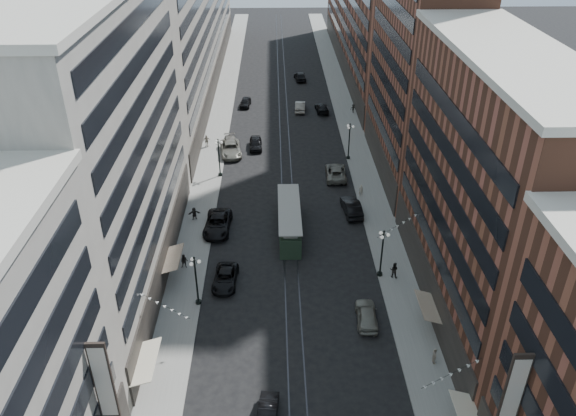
{
  "coord_description": "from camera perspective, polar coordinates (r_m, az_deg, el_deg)",
  "views": [
    {
      "loc": [
        -1.55,
        -14.45,
        36.09
      ],
      "look_at": [
        -0.23,
        37.78,
        5.0
      ],
      "focal_mm": 35.0,
      "sensor_mm": 36.0,
      "label": 1
    }
  ],
  "objects": [
    {
      "name": "car_extra_0",
      "position": [
        84.56,
        -5.84,
        5.99
      ],
      "size": [
        3.78,
        6.72,
        1.77
      ],
      "primitive_type": "imported",
      "rotation": [
        0.0,
        0.0,
        0.14
      ],
      "color": "slate",
      "rests_on": "ground"
    },
    {
      "name": "streetcar",
      "position": [
        65.22,
        0.13,
        -1.3
      ],
      "size": [
        2.56,
        11.57,
        3.2
      ],
      "color": "#243827",
      "rests_on": "ground"
    },
    {
      "name": "building_east_tower",
      "position": [
        74.4,
        13.72,
        18.24
      ],
      "size": [
        8.0,
        26.0,
        42.0
      ],
      "primitive_type": "cube",
      "color": "brown",
      "rests_on": "ground"
    },
    {
      "name": "pedestrian_5",
      "position": [
        68.58,
        -9.5,
        -0.54
      ],
      "size": [
        1.52,
        0.72,
        1.58
      ],
      "primitive_type": "imported",
      "rotation": [
        0.0,
        0.0,
        0.21
      ],
      "color": "black",
      "rests_on": "sidewalk_west"
    },
    {
      "name": "car_14",
      "position": [
        100.86,
        1.24,
        10.28
      ],
      "size": [
        2.03,
        5.05,
        1.63
      ],
      "primitive_type": "imported",
      "rotation": [
        0.0,
        0.0,
        3.08
      ],
      "color": "gray",
      "rests_on": "ground"
    },
    {
      "name": "rail_west",
      "position": [
        91.84,
        -0.81,
        7.62
      ],
      "size": [
        0.12,
        180.0,
        0.02
      ],
      "primitive_type": "cube",
      "color": "#2D2D33",
      "rests_on": "ground"
    },
    {
      "name": "car_2",
      "position": [
        57.97,
        -6.39,
        -7.09
      ],
      "size": [
        2.64,
        5.2,
        1.41
      ],
      "primitive_type": "imported",
      "rotation": [
        0.0,
        0.0,
        -0.06
      ],
      "color": "black",
      "rests_on": "ground"
    },
    {
      "name": "car_7",
      "position": [
        66.3,
        -7.16,
        -1.59
      ],
      "size": [
        3.21,
        6.48,
        1.77
      ],
      "primitive_type": "imported",
      "rotation": [
        0.0,
        0.0,
        -0.04
      ],
      "color": "black",
      "rests_on": "ground"
    },
    {
      "name": "building_east_far",
      "position": [
        123.26,
        7.66,
        19.23
      ],
      "size": [
        8.0,
        72.0,
        24.0
      ],
      "primitive_type": "cube",
      "color": "brown",
      "rests_on": "ground"
    },
    {
      "name": "lamppost_sw_mid",
      "position": [
        77.27,
        -7.02,
        5.24
      ],
      "size": [
        1.03,
        1.14,
        5.52
      ],
      "color": "black",
      "rests_on": "sidewalk_west"
    },
    {
      "name": "car_8",
      "position": [
        86.71,
        -5.89,
        6.53
      ],
      "size": [
        2.54,
        5.24,
        1.47
      ],
      "primitive_type": "imported",
      "rotation": [
        0.0,
        0.0,
        0.1
      ],
      "color": "slate",
      "rests_on": "ground"
    },
    {
      "name": "car_11",
      "position": [
        77.73,
        4.88,
        3.65
      ],
      "size": [
        2.98,
        6.02,
        1.64
      ],
      "primitive_type": "imported",
      "rotation": [
        0.0,
        0.0,
        3.1
      ],
      "color": "slate",
      "rests_on": "ground"
    },
    {
      "name": "sidewalk_east",
      "position": [
        92.66,
        6.51,
        7.68
      ],
      "size": [
        4.0,
        180.0,
        0.15
      ],
      "primitive_type": "cube",
      "color": "gray",
      "rests_on": "ground"
    },
    {
      "name": "sidewalk_west",
      "position": [
        92.29,
        -7.28,
        7.53
      ],
      "size": [
        4.0,
        180.0,
        0.15
      ],
      "primitive_type": "cube",
      "color": "gray",
      "rests_on": "ground"
    },
    {
      "name": "pedestrian_2",
      "position": [
        60.5,
        -10.49,
        -5.34
      ],
      "size": [
        0.79,
        0.45,
        1.61
      ],
      "primitive_type": "imported",
      "rotation": [
        0.0,
        0.0,
        -0.02
      ],
      "color": "black",
      "rests_on": "sidewalk_west"
    },
    {
      "name": "car_9",
      "position": [
        103.26,
        -4.35,
        10.65
      ],
      "size": [
        2.17,
        4.5,
        1.48
      ],
      "primitive_type": "imported",
      "rotation": [
        0.0,
        0.0,
        -0.1
      ],
      "color": "black",
      "rests_on": "ground"
    },
    {
      "name": "lamppost_se_mid",
      "position": [
        82.14,
        6.24,
        6.89
      ],
      "size": [
        1.03,
        1.14,
        5.52
      ],
      "color": "black",
      "rests_on": "sidewalk_east"
    },
    {
      "name": "building_east_mid",
      "position": [
        52.21,
        19.55,
        1.36
      ],
      "size": [
        8.0,
        30.0,
        24.0
      ],
      "primitive_type": "cube",
      "color": "brown",
      "rests_on": "ground"
    },
    {
      "name": "building_west_mid",
      "position": [
        54.57,
        -17.84,
        5.34
      ],
      "size": [
        8.0,
        36.0,
        28.0
      ],
      "primitive_type": "cube",
      "color": "#9C968A",
      "rests_on": "ground"
    },
    {
      "name": "ground",
      "position": [
        82.75,
        -0.23,
        4.9
      ],
      "size": [
        220.0,
        220.0,
        0.0
      ],
      "primitive_type": "plane",
      "color": "black",
      "rests_on": "ground"
    },
    {
      "name": "pedestrian_8",
      "position": [
        73.26,
        7.41,
        1.81
      ],
      "size": [
        0.61,
        0.42,
        1.59
      ],
      "primitive_type": "imported",
      "rotation": [
        0.0,
        0.0,
        3.22
      ],
      "color": "beige",
      "rests_on": "sidewalk_east"
    },
    {
      "name": "building_west_far",
      "position": [
        113.89,
        -9.73,
        18.65
      ],
      "size": [
        8.0,
        90.0,
        26.0
      ],
      "primitive_type": "cube",
      "color": "#9C968A",
      "rests_on": "ground"
    },
    {
      "name": "lamppost_se_far",
      "position": [
        57.98,
        9.53,
        -4.42
      ],
      "size": [
        1.03,
        1.14,
        5.52
      ],
      "color": "black",
      "rests_on": "sidewalk_east"
    },
    {
      "name": "car_10",
      "position": [
        69.49,
        6.48,
        0.1
      ],
      "size": [
        2.41,
        5.52,
        1.77
      ],
      "primitive_type": "imported",
      "rotation": [
        0.0,
        0.0,
        3.25
      ],
      "color": "black",
      "rests_on": "ground"
    },
    {
      "name": "pedestrian_4",
      "position": [
        50.77,
        14.65,
        -14.36
      ],
      "size": [
        0.43,
        0.93,
        1.58
      ],
      "primitive_type": "imported",
      "rotation": [
        0.0,
        0.0,
        1.59
      ],
      "color": "#BFB19E",
      "rests_on": "sidewalk_east"
    },
    {
      "name": "car_4",
      "position": [
        53.72,
        7.99,
        -10.68
      ],
      "size": [
        2.11,
        4.78,
        1.6
      ],
      "primitive_type": "imported",
      "rotation": [
        0.0,
        0.0,
        3.09
      ],
      "color": "slate",
      "rests_on": "ground"
    },
    {
      "name": "pedestrian_7",
      "position": [
        59.18,
        10.71,
        -6.2
      ],
      "size": [
        0.97,
        0.73,
        1.77
      ],
      "primitive_type": "imported",
      "rotation": [
        0.0,
        0.0,
        2.8
      ],
      "color": "black",
      "rests_on": "sidewalk_east"
    },
    {
      "name": "pedestrian_6",
      "position": [
        87.15,
        -8.26,
        6.77
      ],
      "size": [
        1.24,
        0.82,
        1.94
      ],
      "primitive_type": "imported",
      "rotation": [
        0.0,
        0.0,
        3.43
      ],
      "color": "#B0A592",
      "rests_on": "sidewalk_west"
    },
    {
      "name": "car_13",
      "position": [
        86.26,
        -3.31,
        6.56
      ],
      "size": [
        2.09,
        4.8,
        1.61
      ],
      "primitive_type": "imported",
      "rotation": [
        0.0,
        0.0,
        0.04
      ],
      "color": "black",
      "rests_on": "ground"
    },
    {
      "name": "car_12",
      "position": [
        100.56,
        3.46,
        10.11
      ],
      "size": [
        2.45,
        5.17,
        1.46
      ],
      "primitive_type": "imported",
      "rotation": [
        0.0,
        0.0,
        3.22
      ],
      "color": "black",
      "rests_on": "ground"
    },
    {
      "name": "lamppost_sw_far",
      "position": [
        54.3,
        -9.32,
        -7.14
      ],
      "size": [
        1.03,
        1.14,
        5.52
      ],
      "color": "black",
      "rests_on": "sidewalk_west"
    },
    {
      "name": "pedestrian_9",
      "position": [
        100.23,
        6.65,
        10.02
      ],
      "size": [
        1.03,
        0.45,
        1.57
      ],
      "primitive_type": "imported",
      "rotation": [
        0.0,
        0.0,
        0.03
      ],
      "color": "black",
      "rests_on": "sidewalk_east"
    },
    {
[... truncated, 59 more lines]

